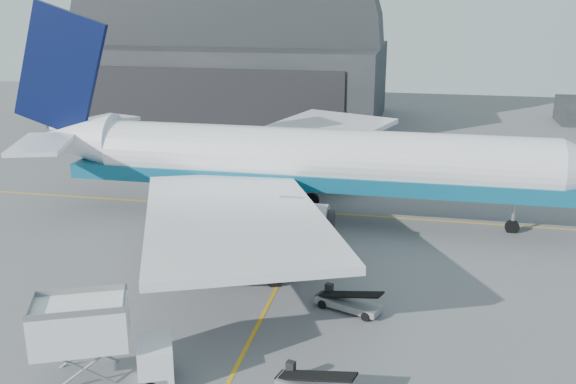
% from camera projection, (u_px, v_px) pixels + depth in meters
% --- Properties ---
extents(ground, '(200.00, 200.00, 0.00)m').
position_uv_depth(ground, '(265.00, 310.00, 41.92)').
color(ground, '#565659').
rests_on(ground, ground).
extents(taxi_lines, '(80.00, 42.12, 0.02)m').
position_uv_depth(taxi_lines, '(301.00, 240.00, 53.78)').
color(taxi_lines, gold).
rests_on(taxi_lines, ground).
extents(hangar, '(50.00, 28.30, 28.00)m').
position_uv_depth(hangar, '(227.00, 60.00, 104.13)').
color(hangar, black).
rests_on(hangar, ground).
extents(airliner, '(55.47, 53.79, 19.47)m').
position_uv_depth(airliner, '(298.00, 161.00, 57.60)').
color(airliner, white).
rests_on(airliner, ground).
extents(catering_truck, '(7.63, 5.25, 4.93)m').
position_uv_depth(catering_truck, '(95.00, 347.00, 32.80)').
color(catering_truck, slate).
rests_on(catering_truck, ground).
extents(pushback_tug, '(4.92, 3.39, 2.10)m').
position_uv_depth(pushback_tug, '(254.00, 269.00, 46.23)').
color(pushback_tug, black).
rests_on(pushback_tug, ground).
extents(belt_loader_b, '(4.63, 2.91, 1.75)m').
position_uv_depth(belt_loader_b, '(348.00, 302.00, 41.78)').
color(belt_loader_b, slate).
rests_on(belt_loader_b, ground).
extents(traffic_cone, '(0.37, 0.37, 0.53)m').
position_uv_depth(traffic_cone, '(292.00, 261.00, 48.93)').
color(traffic_cone, red).
rests_on(traffic_cone, ground).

